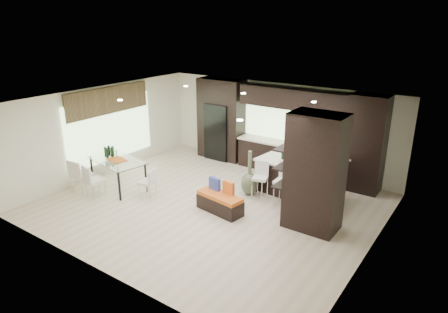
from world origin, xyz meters
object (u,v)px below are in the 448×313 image
Objects in this scene: chair_near at (95,183)px; chair_far at (82,178)px; floor_vase at (250,173)px; dining_table at (118,174)px; chair_end at (147,184)px; stool_right at (308,194)px; stool_mid at (283,189)px; stool_left at (260,185)px; bench at (220,203)px; kitchen_island at (296,180)px.

chair_far is (-0.54, -0.01, 0.03)m from chair_near.
floor_vase is 0.72× the size of dining_table.
chair_end is (1.15, 0.00, -0.04)m from dining_table.
dining_table is at bearing 52.90° from chair_far.
stool_right reaches higher than chair_near.
dining_table is (-4.37, -1.59, -0.05)m from stool_mid.
floor_vase is 1.40× the size of chair_far.
chair_near is (0.00, -0.80, 0.01)m from dining_table.
floor_vase reaches higher than stool_right.
chair_near reaches higher than stool_left.
chair_far is at bearing -150.17° from stool_right.
bench is 0.70× the size of dining_table.
bench is at bearing 32.09° from chair_near.
floor_vase is at bearing 170.45° from stool_mid.
kitchen_island is 4.00m from chair_end.
chair_far reaches higher than chair_end.
chair_far is (-4.91, -3.19, -0.02)m from kitchen_island.
chair_end is at bearing -151.30° from stool_right.
kitchen_island is 1.83× the size of bench.
stool_right is 0.61× the size of dining_table.
chair_far reaches higher than dining_table.
stool_right reaches higher than stool_mid.
kitchen_island reaches higher than chair_near.
dining_table is at bearing -172.58° from stool_left.
stool_mid is at bearing -175.48° from stool_right.
chair_end is at bearing -141.24° from floor_vase.
floor_vase reaches higher than stool_mid.
stool_right is at bearing -5.13° from stool_mid.
stool_right is 0.87× the size of bench.
chair_far reaches higher than bench.
stool_mid is 0.76× the size of bench.
bench is at bearing 19.36° from dining_table.
floor_vase reaches higher than chair_near.
bench is 1.36m from floor_vase.
bench is at bearing -92.54° from chair_end.
stool_right is 1.39× the size of chair_end.
dining_table is 2.28× the size of chair_end.
stool_mid is at bearing -18.01° from stool_left.
floor_vase reaches higher than chair_end.
chair_far is at bearing -156.75° from stool_mid.
chair_near is at bearing -1.87° from chair_far.
stool_mid is at bearing 22.76° from chair_far.
kitchen_island is at bearing -67.55° from chair_end.
chair_far is at bearing -153.55° from bench.
stool_right reaches higher than chair_far.
chair_far is 1.88m from chair_end.
stool_mid is (-0.00, -0.79, 0.00)m from kitchen_island.
stool_mid is 1.04× the size of chair_far.
stool_right is 5.58m from chair_near.
stool_mid is at bearing 31.94° from dining_table.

